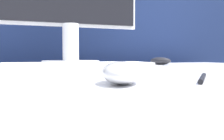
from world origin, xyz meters
name	(u,v)px	position (x,y,z in m)	size (l,w,h in m)	color
partition_panel	(28,88)	(0.00, 0.71, 0.62)	(5.00, 0.03, 1.24)	navy
computer_mouse_near	(122,72)	(0.05, -0.23, 0.75)	(0.10, 0.13, 0.03)	silver
keyboard	(77,68)	(0.05, 0.02, 0.74)	(0.38, 0.17, 0.02)	silver
computer_mouse_far	(160,61)	(0.50, 0.36, 0.75)	(0.07, 0.12, 0.03)	#232328
pen	(202,78)	(0.19, -0.24, 0.74)	(0.10, 0.10, 0.01)	black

